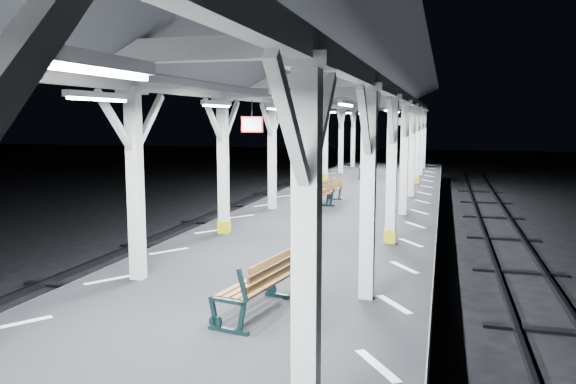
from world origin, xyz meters
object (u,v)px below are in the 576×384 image
at_px(bench_mid, 320,194).
at_px(bench_extra, 368,166).
at_px(bench_near, 263,283).
at_px(bench_far, 331,190).

distance_m(bench_mid, bench_extra, 9.93).
height_order(bench_near, bench_extra, bench_extra).
xyz_separation_m(bench_near, bench_mid, (-1.19, 9.26, 0.03)).
bearing_deg(bench_mid, bench_far, 95.29).
relative_size(bench_near, bench_extra, 0.89).
relative_size(bench_mid, bench_far, 1.15).
relative_size(bench_near, bench_mid, 0.96).
bearing_deg(bench_near, bench_extra, 103.18).
bearing_deg(bench_far, bench_near, -78.63).
distance_m(bench_near, bench_far, 10.93).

